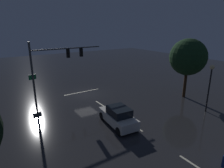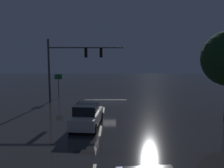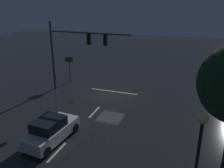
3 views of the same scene
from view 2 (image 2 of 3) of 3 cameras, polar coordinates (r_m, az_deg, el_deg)
ground_plane at (r=25.87m, az=-1.79°, el=-4.43°), size 80.00×80.00×0.00m
traffic_signal_assembly at (r=25.52m, az=-9.87°, el=6.03°), size 8.37×0.47×7.00m
lane_dash_far at (r=21.97m, az=-2.13°, el=-6.53°), size 0.16×2.20×0.01m
lane_dash_mid at (r=16.21m, az=-2.95°, el=-11.60°), size 0.16×2.20×0.01m
stop_bar at (r=26.85m, az=-1.72°, el=-3.98°), size 5.00×0.16×0.01m
car_approaching at (r=17.04m, az=-6.28°, el=-7.90°), size 2.24×4.49×1.70m
route_sign at (r=28.61m, az=-13.30°, el=0.82°), size 0.89×0.24×2.96m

